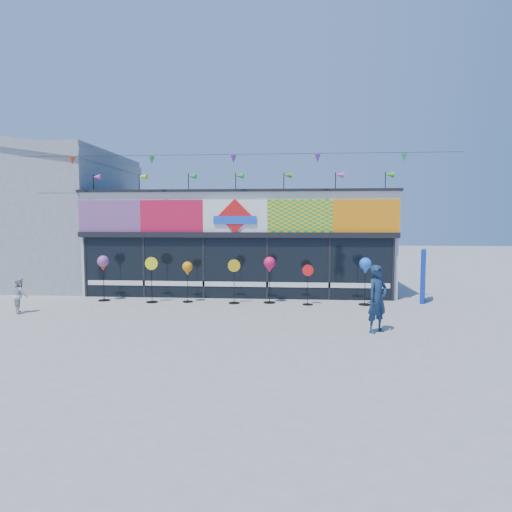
# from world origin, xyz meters

# --- Properties ---
(ground) EXTENTS (80.00, 80.00, 0.00)m
(ground) POSITION_xyz_m (0.00, 0.00, 0.00)
(ground) COLOR gray
(ground) RESTS_ON ground
(kite_shop) EXTENTS (16.00, 5.70, 5.31)m
(kite_shop) POSITION_xyz_m (0.00, 5.94, 2.05)
(kite_shop) COLOR silver
(kite_shop) RESTS_ON ground
(neighbour_building) EXTENTS (8.18, 7.20, 6.87)m
(neighbour_building) POSITION_xyz_m (-10.00, 7.00, 3.20)
(neighbour_building) COLOR #9A9C9F
(neighbour_building) RESTS_ON ground
(blue_sign) EXTENTS (0.43, 0.95, 1.90)m
(blue_sign) POSITION_xyz_m (6.83, 3.25, 0.95)
(blue_sign) COLOR #0B2BAA
(blue_sign) RESTS_ON ground
(spinner_0) EXTENTS (0.42, 0.42, 1.66)m
(spinner_0) POSITION_xyz_m (-4.74, 2.57, 1.33)
(spinner_0) COLOR black
(spinner_0) RESTS_ON ground
(spinner_1) EXTENTS (0.46, 0.42, 1.63)m
(spinner_1) POSITION_xyz_m (-2.88, 2.36, 0.86)
(spinner_1) COLOR black
(spinner_1) RESTS_ON ground
(spinner_2) EXTENTS (0.37, 0.37, 1.47)m
(spinner_2) POSITION_xyz_m (-1.62, 2.54, 1.17)
(spinner_2) COLOR black
(spinner_2) RESTS_ON ground
(spinner_3) EXTENTS (0.43, 0.40, 1.57)m
(spinner_3) POSITION_xyz_m (0.08, 2.41, 0.83)
(spinner_3) COLOR black
(spinner_3) RESTS_ON ground
(spinner_4) EXTENTS (0.42, 0.42, 1.65)m
(spinner_4) POSITION_xyz_m (1.33, 2.59, 1.32)
(spinner_4) COLOR black
(spinner_4) RESTS_ON ground
(spinner_5) EXTENTS (0.39, 0.36, 1.41)m
(spinner_5) POSITION_xyz_m (2.67, 2.34, 0.74)
(spinner_5) COLOR black
(spinner_5) RESTS_ON ground
(spinner_6) EXTENTS (0.42, 0.42, 1.66)m
(spinner_6) POSITION_xyz_m (4.65, 2.47, 1.33)
(spinner_6) COLOR black
(spinner_6) RESTS_ON ground
(adult_man) EXTENTS (0.77, 0.74, 1.78)m
(adult_man) POSITION_xyz_m (4.36, -1.41, 0.89)
(adult_man) COLOR #152943
(adult_man) RESTS_ON ground
(child) EXTENTS (0.60, 0.62, 1.13)m
(child) POSITION_xyz_m (-6.50, 0.24, 0.57)
(child) COLOR beige
(child) RESTS_ON ground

